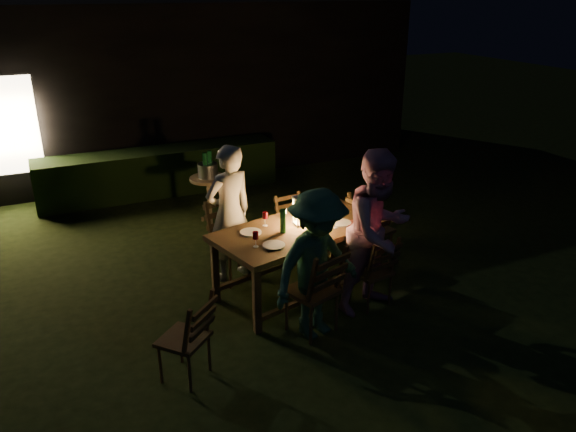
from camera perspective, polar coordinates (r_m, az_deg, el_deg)
name	(u,v)px	position (r m, az deg, el deg)	size (l,w,h in m)	color
garden_envelope	(152,83)	(12.44, -13.62, 12.98)	(40.00, 40.00, 3.20)	black
dining_table	(300,233)	(6.62, 1.20, -1.78)	(2.21, 1.46, 0.85)	#442D16
chair_near_left	(313,305)	(6.05, 2.58, -9.00)	(0.61, 0.64, 1.07)	#442D16
chair_near_right	(371,283)	(6.62, 8.47, -6.74)	(0.48, 0.50, 0.92)	#442D16
chair_far_left	(233,255)	(7.13, -5.60, -3.94)	(0.59, 0.62, 1.06)	#442D16
chair_far_right	(295,238)	(7.69, 0.69, -2.26)	(0.45, 0.47, 0.89)	#442D16
chair_end	(370,241)	(7.58, 8.36, -2.51)	(0.60, 0.57, 1.03)	#442D16
chair_spare	(186,352)	(5.50, -10.30, -13.45)	(0.61, 0.61, 0.94)	#442D16
person_house_side	(229,213)	(6.95, -5.98, 0.27)	(0.64, 0.42, 1.74)	beige
person_opp_right	(378,232)	(6.30, 9.16, -1.59)	(0.92, 0.72, 1.89)	#C487AA
person_opp_left	(317,265)	(5.77, 2.96, -5.00)	(1.06, 0.61, 1.64)	#316346
lantern	(301,212)	(6.59, 1.28, 0.38)	(0.16, 0.16, 0.35)	white
plate_far_left	(251,232)	(6.44, -3.81, -1.65)	(0.25, 0.25, 0.01)	white
plate_near_left	(274,245)	(6.12, -1.45, -2.97)	(0.25, 0.25, 0.01)	white
plate_far_right	(316,212)	(7.01, 2.90, 0.41)	(0.25, 0.25, 0.01)	white
plate_near_right	(341,223)	(6.71, 5.37, -0.69)	(0.25, 0.25, 0.01)	white
wineglass_a	(265,219)	(6.59, -2.35, -0.30)	(0.06, 0.06, 0.18)	#59070F
wineglass_b	(256,239)	(6.07, -3.31, -2.39)	(0.06, 0.06, 0.18)	#59070F
wineglass_c	(335,221)	(6.55, 4.80, -0.52)	(0.06, 0.06, 0.18)	#59070F
wineglass_d	(329,204)	(7.06, 4.16, 1.24)	(0.06, 0.06, 0.18)	#59070F
wineglass_e	(310,230)	(6.28, 2.26, -1.45)	(0.06, 0.06, 0.18)	silver
bottle_table	(283,221)	(6.39, -0.51, -0.52)	(0.07, 0.07, 0.28)	#0F471E
napkin_left	(308,239)	(6.27, 2.02, -2.31)	(0.18, 0.14, 0.01)	red
napkin_right	(351,223)	(6.73, 6.46, -0.70)	(0.18, 0.14, 0.01)	red
phone	(273,250)	(6.02, -1.52, -3.43)	(0.14, 0.07, 0.01)	black
side_table	(209,183)	(8.68, -8.08, 3.35)	(0.57, 0.57, 0.77)	olive
ice_bucket	(208,170)	(8.62, -8.15, 4.61)	(0.30, 0.30, 0.22)	#A5A8AD
bottle_bucket_a	(205,168)	(8.56, -8.41, 4.81)	(0.07, 0.07, 0.32)	#0F471E
bottle_bucket_b	(210,166)	(8.66, -7.93, 5.05)	(0.07, 0.07, 0.32)	#0F471E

